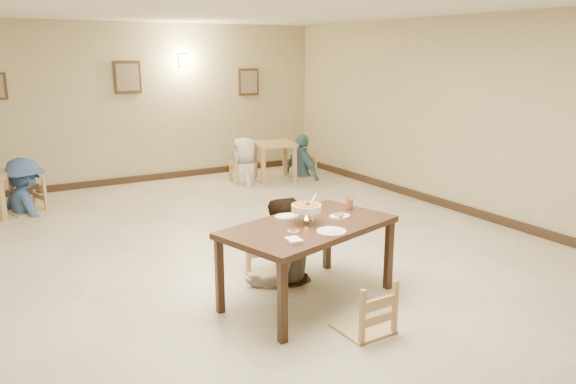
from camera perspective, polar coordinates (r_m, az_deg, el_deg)
floor at (r=6.74m, az=-4.71°, el=-7.35°), size 10.00×10.00×0.00m
wall_back at (r=11.04m, az=-16.38°, el=8.52°), size 10.00×0.00×10.00m
wall_right at (r=8.82m, az=19.35°, el=7.05°), size 0.00×10.00×10.00m
baseboard_back at (r=11.23m, az=-15.84°, el=1.19°), size 8.00×0.06×0.12m
baseboard_right at (r=9.07m, az=18.50°, el=-2.01°), size 0.06×10.00×0.12m
picture_b at (r=11.00m, az=-15.99°, el=11.14°), size 0.50×0.04×0.60m
picture_c at (r=11.89m, az=-4.01°, el=11.08°), size 0.45×0.04×0.55m
wall_sconce at (r=11.32m, az=-10.58°, el=13.02°), size 0.16×0.05×0.22m
main_table at (r=5.56m, az=2.10°, el=-4.08°), size 1.91×1.39×0.80m
chair_far at (r=6.17m, az=-1.43°, el=-4.03°), size 0.51×0.51×1.08m
chair_near at (r=5.08m, az=7.80°, el=-8.96°), size 0.45×0.45×0.95m
main_diner at (r=6.03m, az=-0.80°, el=-0.64°), size 1.01×0.85×1.85m
curry_warmer at (r=5.52m, az=1.89°, el=-1.64°), size 0.33×0.30×0.27m
rice_plate_far at (r=5.75m, az=-0.13°, el=-2.47°), size 0.26×0.26×0.06m
rice_plate_near at (r=5.28m, az=4.43°, el=-4.00°), size 0.28×0.28×0.06m
fried_plate at (r=5.77m, az=5.28°, el=-2.42°), size 0.23×0.23×0.05m
chili_dish at (r=5.28m, az=0.53°, el=-4.02°), size 0.11×0.11×0.02m
napkin_cutlery at (r=5.02m, az=0.62°, el=-4.92°), size 0.17×0.25×0.03m
drink_glass at (r=6.06m, az=6.29°, el=-1.15°), size 0.07×0.07×0.15m
bg_table_right at (r=10.99m, az=-1.40°, el=4.37°), size 0.90×0.90×0.75m
bg_chair_lr at (r=9.66m, az=-25.27°, el=1.07°), size 0.48×0.48×1.02m
bg_chair_rl at (r=10.78m, az=-4.44°, el=3.66°), size 0.49×0.49×1.04m
bg_chair_rr at (r=11.29m, az=1.42°, el=3.95°), size 0.45×0.45×0.96m
bg_diner_b at (r=9.59m, az=-25.49°, el=3.15°), size 1.03×1.28×1.73m
bg_diner_c at (r=10.72m, az=-4.48°, el=5.54°), size 0.75×0.97×1.76m
bg_diner_d at (r=11.23m, az=1.43°, el=5.92°), size 0.55×1.06×1.74m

